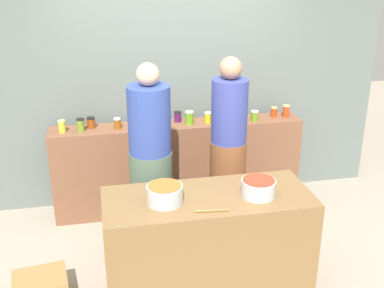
% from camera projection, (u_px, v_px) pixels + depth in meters
% --- Properties ---
extents(ground, '(12.00, 12.00, 0.00)m').
position_uv_depth(ground, '(199.00, 262.00, 4.41)').
color(ground, '#A09481').
extents(storefront_wall, '(4.80, 0.12, 3.00)m').
position_uv_depth(storefront_wall, '(172.00, 70.00, 5.19)').
color(storefront_wall, slate).
rests_on(storefront_wall, ground).
extents(display_shelf, '(2.70, 0.36, 0.99)m').
position_uv_depth(display_shelf, '(179.00, 166.00, 5.23)').
color(display_shelf, brown).
rests_on(display_shelf, ground).
extents(prep_table, '(1.70, 0.70, 0.85)m').
position_uv_depth(prep_table, '(207.00, 241.00, 3.98)').
color(prep_table, brown).
rests_on(prep_table, ground).
extents(preserve_jar_0, '(0.07, 0.07, 0.13)m').
position_uv_depth(preserve_jar_0, '(62.00, 126.00, 4.78)').
color(preserve_jar_0, gold).
rests_on(preserve_jar_0, display_shelf).
extents(preserve_jar_1, '(0.08, 0.08, 0.13)m').
position_uv_depth(preserve_jar_1, '(81.00, 125.00, 4.81)').
color(preserve_jar_1, olive).
rests_on(preserve_jar_1, display_shelf).
extents(preserve_jar_2, '(0.09, 0.09, 0.11)m').
position_uv_depth(preserve_jar_2, '(91.00, 123.00, 4.91)').
color(preserve_jar_2, '#893B12').
rests_on(preserve_jar_2, display_shelf).
extents(preserve_jar_3, '(0.07, 0.07, 0.11)m').
position_uv_depth(preserve_jar_3, '(117.00, 123.00, 4.89)').
color(preserve_jar_3, '#8D4A11').
rests_on(preserve_jar_3, display_shelf).
extents(preserve_jar_4, '(0.09, 0.09, 0.12)m').
position_uv_depth(preserve_jar_4, '(155.00, 121.00, 4.96)').
color(preserve_jar_4, gold).
rests_on(preserve_jar_4, display_shelf).
extents(preserve_jar_5, '(0.07, 0.07, 0.11)m').
position_uv_depth(preserve_jar_5, '(165.00, 121.00, 4.97)').
color(preserve_jar_5, '#5F891F').
rests_on(preserve_jar_5, display_shelf).
extents(preserve_jar_6, '(0.08, 0.08, 0.11)m').
position_uv_depth(preserve_jar_6, '(178.00, 117.00, 5.10)').
color(preserve_jar_6, '#52174D').
rests_on(preserve_jar_6, display_shelf).
extents(preserve_jar_7, '(0.09, 0.09, 0.14)m').
position_uv_depth(preserve_jar_7, '(189.00, 118.00, 5.02)').
color(preserve_jar_7, '#5D9A1D').
rests_on(preserve_jar_7, display_shelf).
extents(preserve_jar_8, '(0.07, 0.07, 0.12)m').
position_uv_depth(preserve_jar_8, '(208.00, 118.00, 5.06)').
color(preserve_jar_8, gold).
rests_on(preserve_jar_8, display_shelf).
extents(preserve_jar_9, '(0.07, 0.07, 0.13)m').
position_uv_depth(preserve_jar_9, '(217.00, 117.00, 5.07)').
color(preserve_jar_9, red).
rests_on(preserve_jar_9, display_shelf).
extents(preserve_jar_10, '(0.07, 0.07, 0.11)m').
position_uv_depth(preserve_jar_10, '(226.00, 117.00, 5.09)').
color(preserve_jar_10, '#B2381C').
rests_on(preserve_jar_10, display_shelf).
extents(preserve_jar_11, '(0.08, 0.08, 0.11)m').
position_uv_depth(preserve_jar_11, '(240.00, 115.00, 5.18)').
color(preserve_jar_11, '#532559').
rests_on(preserve_jar_11, display_shelf).
extents(preserve_jar_12, '(0.08, 0.08, 0.11)m').
position_uv_depth(preserve_jar_12, '(254.00, 116.00, 5.12)').
color(preserve_jar_12, '#5F8920').
rests_on(preserve_jar_12, display_shelf).
extents(preserve_jar_13, '(0.07, 0.07, 0.11)m').
position_uv_depth(preserve_jar_13, '(274.00, 112.00, 5.25)').
color(preserve_jar_13, '#C03815').
rests_on(preserve_jar_13, display_shelf).
extents(preserve_jar_14, '(0.08, 0.08, 0.13)m').
position_uv_depth(preserve_jar_14, '(286.00, 111.00, 5.25)').
color(preserve_jar_14, '#AD3B19').
rests_on(preserve_jar_14, display_shelf).
extents(cooking_pot_left, '(0.28, 0.28, 0.15)m').
position_uv_depth(cooking_pot_left, '(165.00, 194.00, 3.70)').
color(cooking_pot_left, '#B7B7BC').
rests_on(cooking_pot_left, prep_table).
extents(cooking_pot_center, '(0.28, 0.28, 0.14)m').
position_uv_depth(cooking_pot_center, '(258.00, 188.00, 3.81)').
color(cooking_pot_center, '#B7B7BC').
rests_on(cooking_pot_center, prep_table).
extents(wooden_spoon, '(0.27, 0.05, 0.02)m').
position_uv_depth(wooden_spoon, '(212.00, 211.00, 3.59)').
color(wooden_spoon, '#9E703D').
rests_on(wooden_spoon, prep_table).
extents(cook_with_tongs, '(0.40, 0.40, 1.82)m').
position_uv_depth(cook_with_tongs, '(151.00, 170.00, 4.36)').
color(cook_with_tongs, '#4B614F').
rests_on(cook_with_tongs, ground).
extents(cook_in_cap, '(0.36, 0.36, 1.82)m').
position_uv_depth(cook_in_cap, '(228.00, 157.00, 4.62)').
color(cook_in_cap, brown).
rests_on(cook_in_cap, ground).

